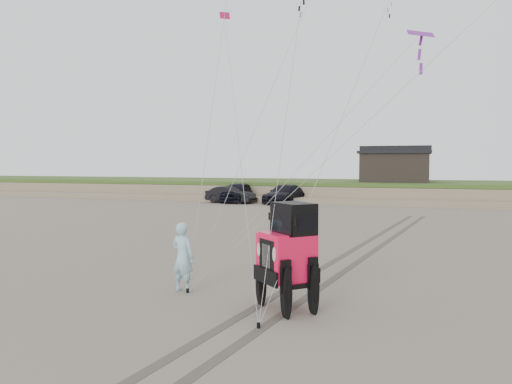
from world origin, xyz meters
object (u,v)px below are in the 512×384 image
(cabin, at_px, (395,166))
(truck_b, at_px, (231,195))
(truck_a, at_px, (237,192))
(truck_c, at_px, (284,194))
(man, at_px, (183,257))
(jeep, at_px, (287,267))

(cabin, xyz_separation_m, truck_b, (-13.37, -7.79, -2.51))
(truck_b, bearing_deg, truck_a, 0.43)
(cabin, xyz_separation_m, truck_c, (-8.83, -6.70, -2.44))
(cabin, relative_size, man, 3.41)
(cabin, distance_m, jeep, 36.96)
(man, bearing_deg, truck_a, -61.34)
(truck_a, relative_size, jeep, 0.96)
(truck_a, distance_m, man, 30.94)
(truck_a, relative_size, truck_c, 0.95)
(truck_b, height_order, man, man)
(truck_c, distance_m, man, 29.83)
(truck_c, distance_m, jeep, 31.25)
(truck_a, xyz_separation_m, truck_b, (-0.19, -1.18, -0.16))
(cabin, bearing_deg, truck_b, -149.77)
(cabin, bearing_deg, truck_a, -153.37)
(truck_b, relative_size, man, 2.36)
(jeep, bearing_deg, truck_b, 157.88)
(cabin, bearing_deg, jeep, -91.19)
(truck_c, relative_size, jeep, 1.01)
(cabin, bearing_deg, man, -96.10)
(cabin, relative_size, jeep, 1.18)
(cabin, relative_size, truck_a, 1.23)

